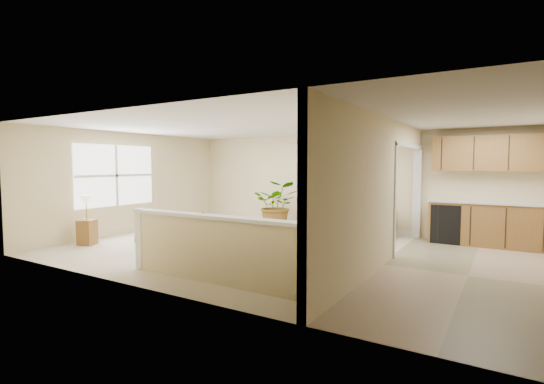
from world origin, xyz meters
The scene contains 19 objects.
floor centered at (0.00, 0.00, 0.00)m, with size 9.00×9.00×0.00m, color #B7AB8E.
back_wall centered at (0.00, 3.00, 1.25)m, with size 9.00×0.04×2.50m, color beige.
front_wall centered at (0.00, -3.00, 1.25)m, with size 9.00×0.04×2.50m, color beige.
left_wall centered at (-4.50, 0.00, 1.25)m, with size 0.04×6.00×2.50m, color beige.
ceiling centered at (0.00, 0.00, 2.50)m, with size 9.00×6.00×0.04m, color silver.
kitchen_vinyl centered at (3.15, 0.00, 0.00)m, with size 2.70×6.00×0.01m, color tan.
interior_partition centered at (1.80, 0.25, 1.22)m, with size 0.18×5.99×2.50m.
pony_half_wall centered at (0.08, -2.30, 0.52)m, with size 3.42×0.22×1.00m.
left_window centered at (-4.49, -0.50, 1.45)m, with size 0.05×2.15×1.45m, color white.
wall_art_left centered at (-0.95, 2.97, 1.75)m, with size 0.48×0.04×0.58m.
wall_mirror centered at (0.30, 2.97, 1.80)m, with size 0.55×0.04×0.55m.
kitchen_cabinets centered at (3.19, 2.73, 0.87)m, with size 2.36×0.65×2.33m.
piano centered at (-2.90, -0.04, 0.54)m, with size 1.86×1.85×1.29m.
piano_bench centered at (-1.45, -0.01, 0.28)m, with size 0.42×0.83×0.56m, color black.
loveseat centered at (0.63, 2.49, 0.31)m, with size 1.69×1.24×0.83m.
accent_table centered at (-0.75, 2.52, 0.46)m, with size 0.49×0.49×0.71m.
palm_plant centered at (-1.62, 2.30, 0.63)m, with size 1.46×1.37×1.29m.
small_plant centered at (0.93, 2.05, 0.20)m, with size 0.30×0.30×0.47m.
lamp_stand centered at (-4.05, -1.58, 0.45)m, with size 0.40×0.40×1.06m.
Camera 1 is at (3.65, -6.66, 1.71)m, focal length 26.00 mm.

